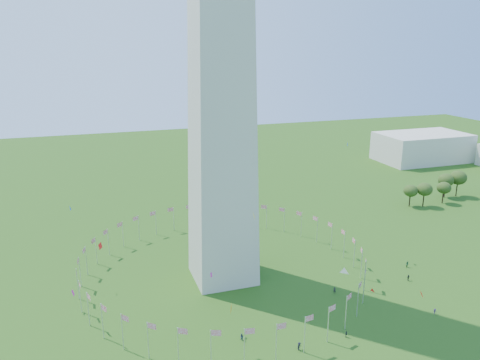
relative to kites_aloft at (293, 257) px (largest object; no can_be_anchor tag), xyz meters
name	(u,v)px	position (x,y,z in m)	size (l,w,h in m)	color
flag_ring	(223,262)	(-8.83, 28.27, -13.16)	(80.24, 80.24, 9.00)	silver
gov_building_east_a	(422,147)	(141.17, 128.27, -9.66)	(50.00, 30.00, 16.00)	beige
kites_aloft	(293,257)	(0.00, 0.00, 0.00)	(108.85, 78.86, 38.04)	white
tree_line_east	(452,189)	(105.74, 64.17, -12.64)	(53.11, 15.63, 11.50)	#39551C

